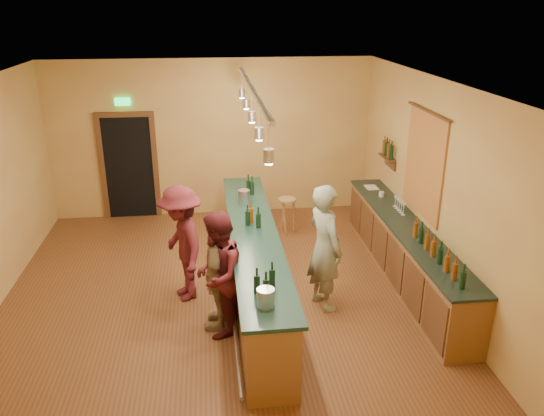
{
  "coord_description": "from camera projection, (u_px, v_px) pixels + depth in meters",
  "views": [
    {
      "loc": [
        -0.06,
        -7.15,
        4.2
      ],
      "look_at": [
        0.83,
        0.2,
        1.32
      ],
      "focal_mm": 35.0,
      "sensor_mm": 36.0,
      "label": 1
    }
  ],
  "objects": [
    {
      "name": "floor",
      "position": [
        220.0,
        295.0,
        8.14
      ],
      "size": [
        7.0,
        7.0,
        0.0
      ],
      "primitive_type": "plane",
      "color": "brown",
      "rests_on": "ground"
    },
    {
      "name": "ceiling",
      "position": [
        211.0,
        83.0,
        6.98
      ],
      "size": [
        6.5,
        7.0,
        0.02
      ],
      "primitive_type": "cube",
      "color": "silver",
      "rests_on": "wall_back"
    },
    {
      "name": "wall_back",
      "position": [
        212.0,
        139.0,
        10.8
      ],
      "size": [
        6.5,
        0.02,
        3.2
      ],
      "primitive_type": "cube",
      "color": "#B77B44",
      "rests_on": "floor"
    },
    {
      "name": "wall_front",
      "position": [
        226.0,
        343.0,
        4.32
      ],
      "size": [
        6.5,
        0.02,
        3.2
      ],
      "primitive_type": "cube",
      "color": "#B77B44",
      "rests_on": "floor"
    },
    {
      "name": "wall_right",
      "position": [
        434.0,
        188.0,
        7.93
      ],
      "size": [
        0.02,
        7.0,
        3.2
      ],
      "primitive_type": "cube",
      "color": "#B77B44",
      "rests_on": "floor"
    },
    {
      "name": "doorway",
      "position": [
        129.0,
        164.0,
        10.76
      ],
      "size": [
        1.15,
        0.09,
        2.48
      ],
      "color": "black",
      "rests_on": "wall_back"
    },
    {
      "name": "tapestry",
      "position": [
        424.0,
        165.0,
        8.2
      ],
      "size": [
        0.03,
        1.4,
        1.6
      ],
      "primitive_type": "cube",
      "color": "#A52121",
      "rests_on": "wall_right"
    },
    {
      "name": "bottle_shelf",
      "position": [
        388.0,
        151.0,
        9.65
      ],
      "size": [
        0.17,
        0.55,
        0.54
      ],
      "color": "#522C18",
      "rests_on": "wall_right"
    },
    {
      "name": "back_counter",
      "position": [
        405.0,
        251.0,
        8.46
      ],
      "size": [
        0.6,
        4.55,
        1.27
      ],
      "color": "brown",
      "rests_on": "floor"
    },
    {
      "name": "tasting_bar",
      "position": [
        254.0,
        258.0,
        7.98
      ],
      "size": [
        0.73,
        5.1,
        1.38
      ],
      "color": "brown",
      "rests_on": "floor"
    },
    {
      "name": "pendant_track",
      "position": [
        252.0,
        99.0,
        7.12
      ],
      "size": [
        0.11,
        4.6,
        0.5
      ],
      "color": "silver",
      "rests_on": "ceiling"
    },
    {
      "name": "bartender",
      "position": [
        325.0,
        248.0,
        7.53
      ],
      "size": [
        0.67,
        0.8,
        1.89
      ],
      "primitive_type": "imported",
      "rotation": [
        0.0,
        0.0,
        1.94
      ],
      "color": "gray",
      "rests_on": "floor"
    },
    {
      "name": "customer_a",
      "position": [
        218.0,
        274.0,
        6.95
      ],
      "size": [
        0.84,
        0.98,
        1.73
      ],
      "primitive_type": "imported",
      "rotation": [
        0.0,
        0.0,
        -1.82
      ],
      "color": "#59191E",
      "rests_on": "floor"
    },
    {
      "name": "customer_b",
      "position": [
        218.0,
        272.0,
        7.11
      ],
      "size": [
        0.6,
        1.02,
        1.63
      ],
      "primitive_type": "imported",
      "rotation": [
        0.0,
        0.0,
        -1.8
      ],
      "color": "#997A51",
      "rests_on": "floor"
    },
    {
      "name": "customer_c",
      "position": [
        182.0,
        244.0,
        7.79
      ],
      "size": [
        0.98,
        1.29,
        1.77
      ],
      "primitive_type": "imported",
      "rotation": [
        0.0,
        0.0,
        -1.25
      ],
      "color": "#59191E",
      "rests_on": "floor"
    },
    {
      "name": "bar_stool",
      "position": [
        287.0,
        206.0,
        10.12
      ],
      "size": [
        0.35,
        0.35,
        0.71
      ],
      "rotation": [
        0.0,
        0.0,
        -0.32
      ],
      "color": "#AF7E4F",
      "rests_on": "floor"
    }
  ]
}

